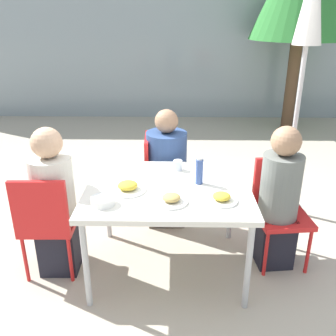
% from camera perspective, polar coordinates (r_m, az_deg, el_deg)
% --- Properties ---
extents(ground_plane, '(24.00, 24.00, 0.00)m').
position_cam_1_polar(ground_plane, '(3.16, -0.00, -14.76)').
color(ground_plane, '#B2A893').
extents(building_facade, '(10.00, 0.20, 3.00)m').
position_cam_1_polar(building_facade, '(7.25, 0.75, 19.52)').
color(building_facade, '#89999E').
rests_on(building_facade, ground).
extents(dining_table, '(1.22, 0.99, 0.72)m').
position_cam_1_polar(dining_table, '(2.80, -0.00, -3.88)').
color(dining_table, silver).
rests_on(dining_table, ground).
extents(chair_left, '(0.41, 0.41, 0.85)m').
position_cam_1_polar(chair_left, '(2.96, -18.05, -7.40)').
color(chair_left, red).
rests_on(chair_left, ground).
extents(person_left, '(0.32, 0.32, 1.18)m').
position_cam_1_polar(person_left, '(2.97, -16.85, -5.47)').
color(person_left, black).
rests_on(person_left, ground).
extents(chair_right, '(0.44, 0.44, 0.85)m').
position_cam_1_polar(chair_right, '(3.16, 16.69, -5.20)').
color(chair_right, red).
rests_on(chair_right, ground).
extents(person_right, '(0.30, 0.30, 1.17)m').
position_cam_1_polar(person_right, '(3.04, 16.49, -4.83)').
color(person_right, black).
rests_on(person_right, ground).
extents(chair_far, '(0.41, 0.41, 0.85)m').
position_cam_1_polar(chair_far, '(3.60, -1.52, -0.61)').
color(chair_far, red).
rests_on(chair_far, ground).
extents(person_far, '(0.38, 0.38, 1.12)m').
position_cam_1_polar(person_far, '(3.54, -0.23, -0.59)').
color(person_far, '#473D33').
rests_on(person_far, ground).
extents(closed_umbrella, '(0.36, 0.36, 2.45)m').
position_cam_1_polar(closed_umbrella, '(3.64, 20.57, 19.07)').
color(closed_umbrella, '#333333').
rests_on(closed_umbrella, ground).
extents(plate_0, '(0.26, 0.26, 0.07)m').
position_cam_1_polar(plate_0, '(2.72, -6.15, -2.94)').
color(plate_0, white).
rests_on(plate_0, dining_table).
extents(plate_1, '(0.23, 0.23, 0.06)m').
position_cam_1_polar(plate_1, '(2.54, 0.51, -4.81)').
color(plate_1, white).
rests_on(plate_1, dining_table).
extents(plate_2, '(0.22, 0.22, 0.06)m').
position_cam_1_polar(plate_2, '(2.59, 8.16, -4.58)').
color(plate_2, white).
rests_on(plate_2, dining_table).
extents(bottle, '(0.06, 0.06, 0.21)m').
position_cam_1_polar(bottle, '(2.80, 4.79, -0.48)').
color(bottle, '#334C8E').
rests_on(bottle, dining_table).
extents(drinking_cup, '(0.07, 0.07, 0.08)m').
position_cam_1_polar(drinking_cup, '(3.05, 1.50, 0.43)').
color(drinking_cup, silver).
rests_on(drinking_cup, dining_table).
extents(salad_bowl, '(0.16, 0.16, 0.05)m').
position_cam_1_polar(salad_bowl, '(2.56, -9.89, -4.97)').
color(salad_bowl, white).
rests_on(salad_bowl, dining_table).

